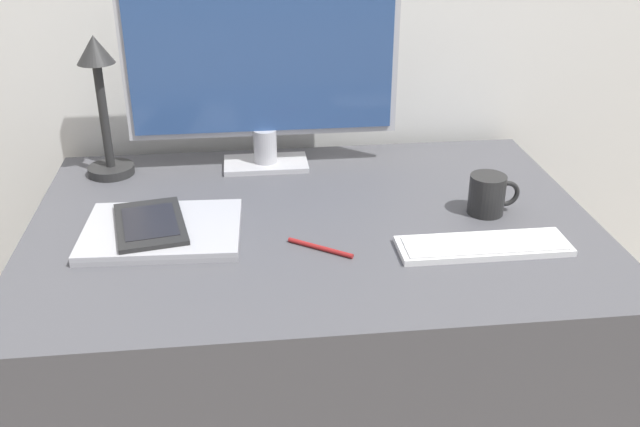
# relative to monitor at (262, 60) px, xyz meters

# --- Properties ---
(desk) EXTENTS (1.13, 0.80, 0.71)m
(desk) POSITION_rel_monitor_xyz_m (0.08, -0.29, -0.61)
(desk) COLOR #4C4C51
(desk) RESTS_ON ground_plane
(monitor) EXTENTS (0.61, 0.11, 0.47)m
(monitor) POSITION_rel_monitor_xyz_m (0.00, 0.00, 0.00)
(monitor) COLOR #B7B7BC
(monitor) RESTS_ON desk
(keyboard) EXTENTS (0.32, 0.10, 0.01)m
(keyboard) POSITION_rel_monitor_xyz_m (0.38, -0.45, -0.24)
(keyboard) COLOR silver
(keyboard) RESTS_ON desk
(laptop) EXTENTS (0.31, 0.24, 0.02)m
(laptop) POSITION_rel_monitor_xyz_m (-0.21, -0.33, -0.24)
(laptop) COLOR #A3A3A8
(laptop) RESTS_ON desk
(ereader) EXTENTS (0.16, 0.22, 0.01)m
(ereader) POSITION_rel_monitor_xyz_m (-0.24, -0.32, -0.23)
(ereader) COLOR black
(ereader) RESTS_ON laptop
(desk_lamp) EXTENTS (0.10, 0.10, 0.32)m
(desk_lamp) POSITION_rel_monitor_xyz_m (-0.35, -0.01, -0.07)
(desk_lamp) COLOR #282828
(desk_lamp) RESTS_ON desk
(coffee_mug) EXTENTS (0.11, 0.07, 0.08)m
(coffee_mug) POSITION_rel_monitor_xyz_m (0.44, -0.30, -0.21)
(coffee_mug) COLOR black
(coffee_mug) RESTS_ON desk
(pen) EXTENTS (0.11, 0.08, 0.01)m
(pen) POSITION_rel_monitor_xyz_m (0.08, -0.42, -0.25)
(pen) COLOR maroon
(pen) RESTS_ON desk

